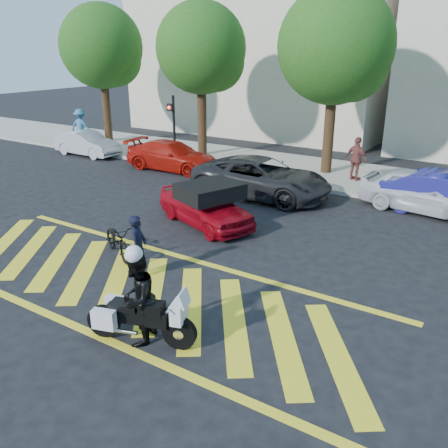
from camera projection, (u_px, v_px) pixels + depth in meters
The scene contains 19 objects.
ground at pixel (136, 287), 11.06m from camera, with size 90.00×90.00×0.00m, color black.
sidewalk at pixel (326, 173), 20.49m from camera, with size 60.00×5.00×0.15m, color #9E998E.
crosswalk at pixel (134, 286), 11.08m from camera, with size 12.33×4.00×0.01m.
building_left at pixel (264, 50), 29.86m from camera, with size 16.00×8.00×10.00m, color beige.
tree_far_left at pixel (104, 50), 25.26m from camera, with size 4.40×4.40×7.41m.
tree_left at pixel (204, 52), 22.01m from camera, with size 4.20×4.20×7.26m.
tree_center at pixel (339, 50), 18.70m from camera, with size 4.60×4.60×7.56m.
signal_pole at pixel (173, 125), 21.33m from camera, with size 0.28×0.43×3.20m.
officer_bike at pixel (138, 247), 11.28m from camera, with size 0.57×0.38×1.57m, color black.
bicycle at pixel (118, 240), 12.52m from camera, with size 0.61×1.74×0.91m, color black.
police_motorcycle at pixel (139, 317), 8.84m from camera, with size 2.13×1.04×0.97m.
officer_moto at pixel (137, 299), 8.72m from camera, with size 0.89×0.69×1.82m, color black.
red_convertible at pixel (205, 205), 14.70m from camera, with size 1.49×3.70×1.26m, color #980712.
parked_far_left at pixel (87, 144), 23.98m from camera, with size 1.28×3.68×1.21m, color #A2A4AA.
parked_left at pixel (172, 156), 21.21m from camera, with size 1.78×4.38×1.27m, color #AC130A.
parked_mid_left at pixel (261, 178), 17.41m from camera, with size 2.38×5.15×1.43m, color black.
parked_mid_right at pixel (424, 191), 15.79m from camera, with size 1.67×4.16×1.42m, color silver.
pedestrian_left at pixel (81, 126), 26.07m from camera, with size 1.21×0.70×1.88m, color teal.
pedestrian_right at pixel (357, 159), 18.91m from camera, with size 1.03×0.43×1.75m, color brown.
Camera 1 is at (7.04, -7.16, 5.29)m, focal length 38.00 mm.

